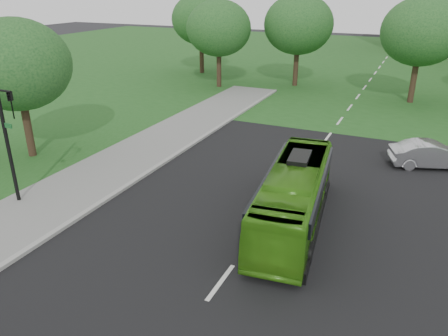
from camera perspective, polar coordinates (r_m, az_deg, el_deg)
name	(u,v)px	position (r m, az deg, el deg)	size (l,w,h in m)	color
ground	(244,251)	(16.12, 2.61, -10.78)	(160.00, 160.00, 0.00)	black
street_surfaces	(347,105)	(36.74, 15.71, 7.97)	(120.00, 120.00, 0.15)	black
tree_park_a	(219,28)	(41.29, -0.69, 17.78)	(5.86, 5.86, 7.79)	black
tree_park_b	(299,25)	(42.27, 9.71, 17.98)	(6.30, 6.30, 8.25)	black
tree_park_c	(422,32)	(38.44, 24.41, 15.90)	(6.18, 6.18, 8.20)	black
tree_park_f	(201,19)	(48.37, -3.03, 18.83)	(6.14, 6.14, 8.19)	black
tree_side_near	(16,65)	(25.73, -25.48, 12.07)	(5.62, 5.62, 7.47)	black
bus	(294,195)	(17.52, 9.13, -3.56)	(2.04, 8.74, 2.43)	#408E17
sedan	(431,155)	(25.36, 25.47, 1.60)	(1.46, 4.19, 1.38)	#B9B9BE
traffic_light	(8,132)	(20.14, -26.36, 4.20)	(0.91, 0.28, 5.61)	black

